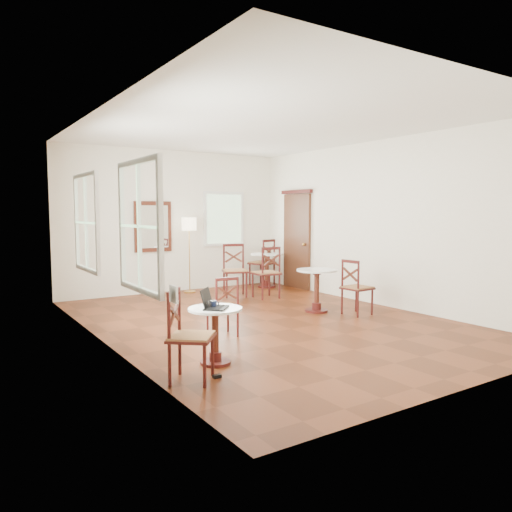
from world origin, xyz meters
The scene contains 17 objects.
ground centered at (0.00, 0.00, 0.00)m, with size 7.00×7.00×0.00m, color #5A250F.
room_shell centered at (-0.06, 0.27, 1.89)m, with size 5.02×7.02×3.01m.
cafe_table_near centered at (-1.71, -1.48, 0.40)m, with size 0.60×0.60×0.64m.
cafe_table_mid centered at (1.12, 0.12, 0.45)m, with size 0.69×0.69×0.73m.
cafe_table_back centered at (1.95, 2.84, 0.48)m, with size 0.73×0.73×0.77m.
chair_near_a centered at (-1.03, -0.45, 0.41)m, with size 0.41×0.41×0.83m.
chair_near_b centered at (-2.19, -1.83, 0.46)m, with size 0.60×0.60×0.93m.
chair_mid_a centered at (1.15, 1.67, 0.51)m, with size 0.50×0.50×1.03m.
chair_mid_b centered at (1.51, -0.43, 0.46)m, with size 0.45×0.45×0.92m.
chair_back_a centered at (2.04, 3.13, 0.54)m, with size 0.62×0.62×1.08m.
chair_back_b centered at (0.76, 2.26, 0.53)m, with size 0.63×0.63×1.06m.
floor_lamp centered at (0.18, 3.15, 1.35)m, with size 0.31×0.31×1.59m.
laptop centered at (-1.75, -1.50, 0.69)m, with size 0.40×0.40×0.22m.
mouse centered at (-1.71, -1.29, 0.66)m, with size 0.09×0.06×0.03m, color black.
navy_mug centered at (-1.72, -1.48, 0.68)m, with size 0.10×0.07×0.08m.
water_glass centered at (-1.80, -1.52, 0.69)m, with size 0.06×0.06×0.09m, color white.
power_adapter centered at (-1.92, -1.91, 0.02)m, with size 0.09×0.05×0.03m, color black.
Camera 1 is at (-4.25, -6.22, 1.70)m, focal length 34.26 mm.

